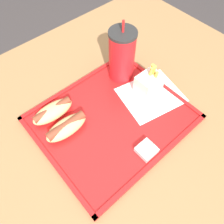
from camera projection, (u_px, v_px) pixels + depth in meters
name	position (u px, v px, depth m)	size (l,w,h in m)	color
ground_plane	(107.00, 186.00, 1.26)	(8.00, 8.00, 0.00)	#383333
dining_table	(105.00, 163.00, 0.95)	(1.23, 0.91, 0.74)	olive
food_tray	(112.00, 119.00, 0.64)	(0.42, 0.36, 0.01)	red
paper_napkin	(151.00, 95.00, 0.68)	(0.21, 0.19, 0.00)	white
soda_cup	(122.00, 55.00, 0.66)	(0.08, 0.08, 0.20)	red
hot_dog_far	(53.00, 111.00, 0.62)	(0.13, 0.06, 0.04)	#DBB270
hot_dog_near	(66.00, 127.00, 0.59)	(0.12, 0.06, 0.04)	#DBB270
fries_carton	(149.00, 83.00, 0.66)	(0.07, 0.06, 0.10)	silver
sauce_cup_mayo	(147.00, 150.00, 0.57)	(0.05, 0.05, 0.02)	silver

